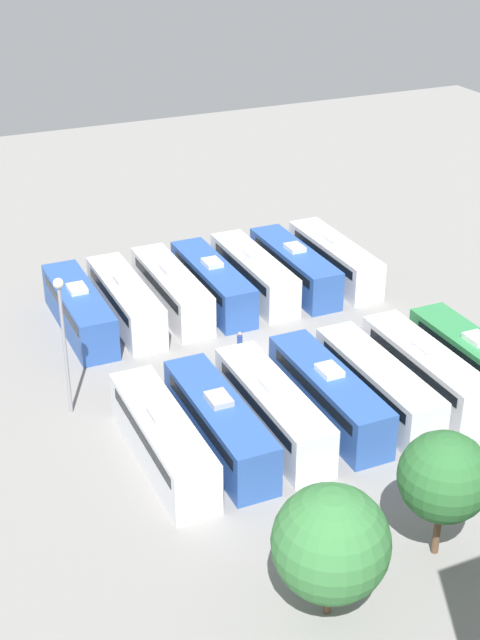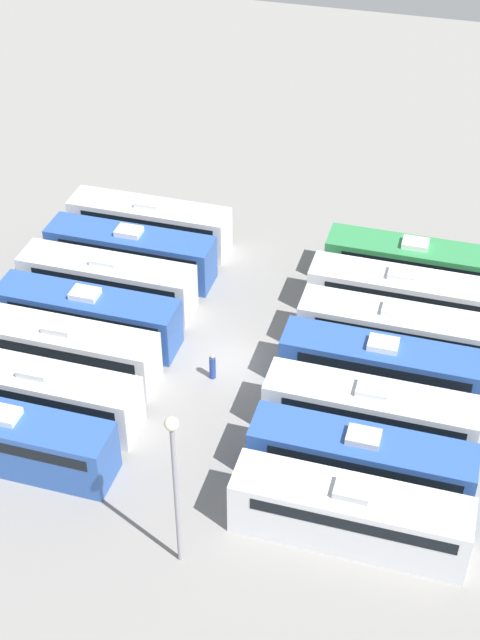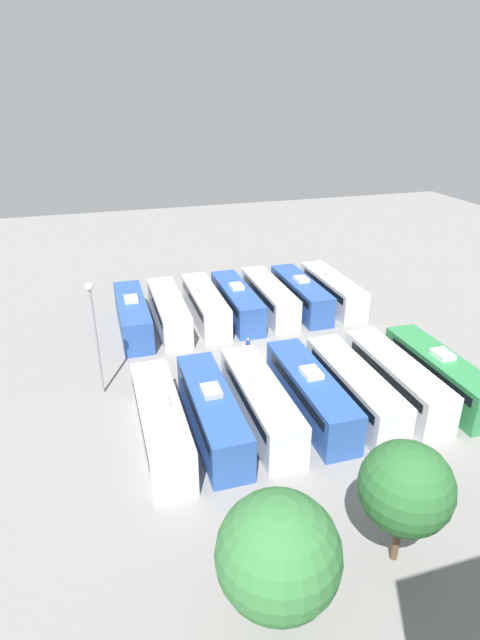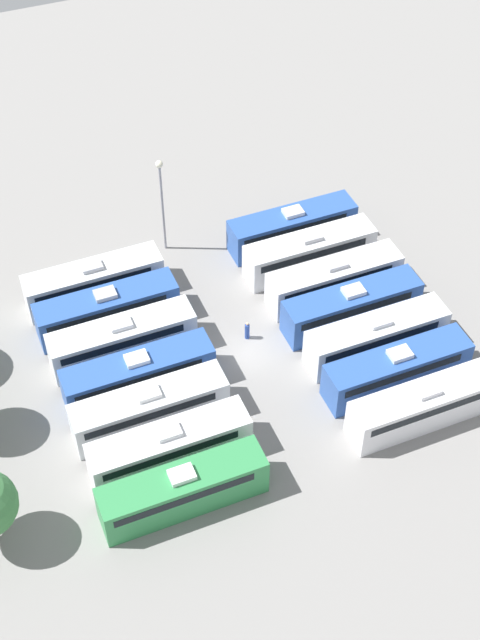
% 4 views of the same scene
% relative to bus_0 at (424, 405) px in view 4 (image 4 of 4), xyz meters
% --- Properties ---
extents(ground_plane, '(120.19, 120.19, 0.00)m').
position_rel_bus_0_xyz_m(ground_plane, '(10.29, 8.69, -1.65)').
color(ground_plane, gray).
extents(bus_0, '(2.60, 10.84, 3.36)m').
position_rel_bus_0_xyz_m(bus_0, '(0.00, 0.00, 0.00)').
color(bus_0, white).
rests_on(bus_0, ground_plane).
extents(bus_1, '(2.60, 10.84, 3.36)m').
position_rel_bus_0_xyz_m(bus_1, '(3.58, 0.08, 0.00)').
color(bus_1, '#2D56A8').
rests_on(bus_1, ground_plane).
extents(bus_2, '(2.60, 10.84, 3.36)m').
position_rel_bus_0_xyz_m(bus_2, '(6.95, -0.12, 0.00)').
color(bus_2, silver).
rests_on(bus_2, ground_plane).
extents(bus_3, '(2.60, 10.84, 3.36)m').
position_rel_bus_0_xyz_m(bus_3, '(10.43, 0.13, 0.00)').
color(bus_3, '#2D56A8').
rests_on(bus_3, ground_plane).
extents(bus_4, '(2.60, 10.84, 3.36)m').
position_rel_bus_0_xyz_m(bus_4, '(13.62, 0.01, 0.00)').
color(bus_4, silver).
rests_on(bus_4, ground_plane).
extents(bus_5, '(2.60, 10.84, 3.36)m').
position_rel_bus_0_xyz_m(bus_5, '(17.25, 0.39, 0.00)').
color(bus_5, silver).
rests_on(bus_5, ground_plane).
extents(bus_6, '(2.60, 10.84, 3.36)m').
position_rel_bus_0_xyz_m(bus_6, '(20.62, 0.38, 0.00)').
color(bus_6, '#2D56A8').
rests_on(bus_6, ground_plane).
extents(bus_7, '(2.60, 10.84, 3.36)m').
position_rel_bus_0_xyz_m(bus_7, '(-0.06, 17.56, 0.00)').
color(bus_7, '#338C4C').
rests_on(bus_7, ground_plane).
extents(bus_8, '(2.60, 10.84, 3.36)m').
position_rel_bus_0_xyz_m(bus_8, '(3.39, 17.23, 0.00)').
color(bus_8, white).
rests_on(bus_8, ground_plane).
extents(bus_9, '(2.60, 10.84, 3.36)m').
position_rel_bus_0_xyz_m(bus_9, '(6.94, 17.43, 0.00)').
color(bus_9, silver).
rests_on(bus_9, ground_plane).
extents(bus_10, '(2.60, 10.84, 3.36)m').
position_rel_bus_0_xyz_m(bus_10, '(10.16, 17.18, 0.00)').
color(bus_10, '#2D56A8').
rests_on(bus_10, ground_plane).
extents(bus_11, '(2.60, 10.84, 3.36)m').
position_rel_bus_0_xyz_m(bus_11, '(13.83, 17.23, 0.00)').
color(bus_11, silver).
rests_on(bus_11, ground_plane).
extents(bus_12, '(2.60, 10.84, 3.36)m').
position_rel_bus_0_xyz_m(bus_12, '(17.21, 17.38, 0.00)').
color(bus_12, '#2D56A8').
rests_on(bus_12, ground_plane).
extents(bus_13, '(2.60, 10.84, 3.36)m').
position_rel_bus_0_xyz_m(bus_13, '(20.58, 17.46, 0.00)').
color(bus_13, silver).
rests_on(bus_13, ground_plane).
extents(worker_person, '(0.36, 0.36, 1.64)m').
position_rel_bus_0_xyz_m(worker_person, '(11.81, 8.13, -0.89)').
color(worker_person, navy).
rests_on(worker_person, ground_plane).
extents(light_pole, '(0.60, 0.60, 8.83)m').
position_rel_bus_0_xyz_m(light_pole, '(23.93, 10.44, 4.24)').
color(light_pole, gray).
rests_on(light_pole, ground_plane).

